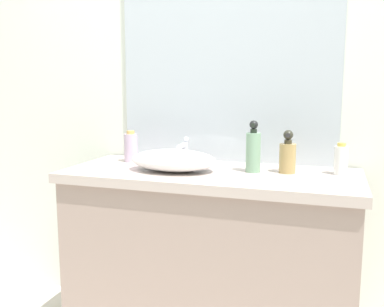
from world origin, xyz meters
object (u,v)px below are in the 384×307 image
object	(u,v)px
perfume_bottle	(131,147)
soap_dispenser	(288,155)
lotion_bottle	(253,150)
spray_can	(341,160)
sink_basin	(173,160)

from	to	relation	value
perfume_bottle	soap_dispenser	bearing A→B (deg)	-2.97
lotion_bottle	spray_can	xyz separation A→B (m)	(0.37, 0.06, -0.03)
soap_dispenser	perfume_bottle	bearing A→B (deg)	177.03
sink_basin	spray_can	world-z (taller)	spray_can
soap_dispenser	lotion_bottle	size ratio (longest dim) A/B	0.82
spray_can	lotion_bottle	bearing A→B (deg)	-170.43
spray_can	sink_basin	bearing A→B (deg)	-168.46
perfume_bottle	spray_can	size ratio (longest dim) A/B	1.14
sink_basin	perfume_bottle	world-z (taller)	perfume_bottle
sink_basin	soap_dispenser	world-z (taller)	soap_dispenser
lotion_bottle	perfume_bottle	xyz separation A→B (m)	(-0.64, 0.07, -0.03)
sink_basin	soap_dispenser	xyz separation A→B (m)	(0.50, 0.11, 0.03)
perfume_bottle	spray_can	world-z (taller)	perfume_bottle
soap_dispenser	spray_can	bearing A→B (deg)	8.52
sink_basin	soap_dispenser	bearing A→B (deg)	12.88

